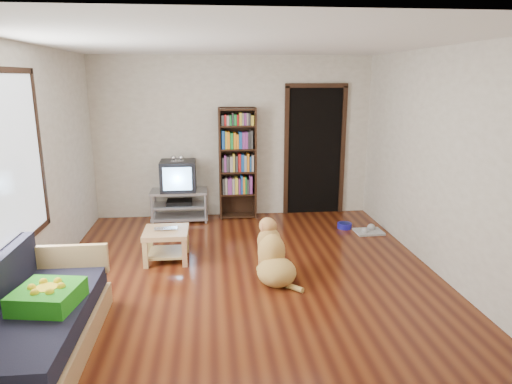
{
  "coord_description": "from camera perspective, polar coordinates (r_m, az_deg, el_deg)",
  "views": [
    {
      "loc": [
        -0.39,
        -4.93,
        2.25
      ],
      "look_at": [
        0.16,
        0.43,
        0.9
      ],
      "focal_mm": 32.0,
      "sensor_mm": 36.0,
      "label": 1
    }
  ],
  "objects": [
    {
      "name": "ground",
      "position": [
        5.43,
        -1.22,
        -10.39
      ],
      "size": [
        5.0,
        5.0,
        0.0
      ],
      "primitive_type": "plane",
      "color": "#5B260F",
      "rests_on": "ground"
    },
    {
      "name": "ceiling",
      "position": [
        4.96,
        -1.39,
        18.13
      ],
      "size": [
        5.0,
        5.0,
        0.0
      ],
      "primitive_type": "plane",
      "rotation": [
        3.14,
        0.0,
        0.0
      ],
      "color": "white",
      "rests_on": "ground"
    },
    {
      "name": "wall_back",
      "position": [
        7.5,
        -2.82,
        6.79
      ],
      "size": [
        4.5,
        0.0,
        4.5
      ],
      "primitive_type": "plane",
      "rotation": [
        1.57,
        0.0,
        0.0
      ],
      "color": "beige",
      "rests_on": "ground"
    },
    {
      "name": "wall_front",
      "position": [
        2.64,
        3.03,
        -7.07
      ],
      "size": [
        4.5,
        0.0,
        4.5
      ],
      "primitive_type": "plane",
      "rotation": [
        -1.57,
        0.0,
        0.0
      ],
      "color": "beige",
      "rests_on": "ground"
    },
    {
      "name": "wall_left",
      "position": [
        5.35,
        -26.09,
        2.41
      ],
      "size": [
        0.0,
        5.0,
        5.0
      ],
      "primitive_type": "plane",
      "rotation": [
        1.57,
        0.0,
        1.57
      ],
      "color": "beige",
      "rests_on": "ground"
    },
    {
      "name": "wall_right",
      "position": [
        5.67,
        22.05,
        3.4
      ],
      "size": [
        0.0,
        5.0,
        5.0
      ],
      "primitive_type": "plane",
      "rotation": [
        1.57,
        0.0,
        -1.57
      ],
      "color": "beige",
      "rests_on": "ground"
    },
    {
      "name": "green_cushion",
      "position": [
        4.22,
        -24.6,
        -11.79
      ],
      "size": [
        0.56,
        0.56,
        0.16
      ],
      "primitive_type": "cube",
      "rotation": [
        0.0,
        0.0,
        -0.18
      ],
      "color": "green",
      "rests_on": "sofa"
    },
    {
      "name": "laptop",
      "position": [
        5.81,
        -11.23,
        -4.66
      ],
      "size": [
        0.3,
        0.2,
        0.02
      ],
      "primitive_type": "imported",
      "rotation": [
        0.0,
        0.0,
        0.05
      ],
      "color": "silver",
      "rests_on": "coffee_table"
    },
    {
      "name": "dog_bowl",
      "position": [
        7.17,
        11.0,
        -4.14
      ],
      "size": [
        0.22,
        0.22,
        0.08
      ],
      "primitive_type": "cylinder",
      "color": "#18148F",
      "rests_on": "ground"
    },
    {
      "name": "grey_rag",
      "position": [
        7.05,
        13.92,
        -4.84
      ],
      "size": [
        0.41,
        0.33,
        0.03
      ],
      "primitive_type": "cube",
      "rotation": [
        0.0,
        0.0,
        0.03
      ],
      "color": "#A9A9A9",
      "rests_on": "ground"
    },
    {
      "name": "window",
      "position": [
        4.86,
        -28.13,
        3.53
      ],
      "size": [
        0.03,
        1.46,
        1.7
      ],
      "color": "white",
      "rests_on": "wall_left"
    },
    {
      "name": "doorway",
      "position": [
        7.69,
        7.34,
        5.52
      ],
      "size": [
        1.03,
        0.05,
        2.19
      ],
      "color": "black",
      "rests_on": "wall_back"
    },
    {
      "name": "tv_stand",
      "position": [
        7.47,
        -9.54,
        -1.5
      ],
      "size": [
        0.9,
        0.45,
        0.5
      ],
      "color": "#99999E",
      "rests_on": "ground"
    },
    {
      "name": "crt_tv",
      "position": [
        7.37,
        -9.68,
        2.09
      ],
      "size": [
        0.55,
        0.52,
        0.58
      ],
      "color": "black",
      "rests_on": "tv_stand"
    },
    {
      "name": "bookshelf",
      "position": [
        7.39,
        -2.34,
        4.34
      ],
      "size": [
        0.6,
        0.3,
        1.8
      ],
      "color": "black",
      "rests_on": "ground"
    },
    {
      "name": "sofa",
      "position": [
        4.33,
        -26.05,
        -14.81
      ],
      "size": [
        0.8,
        1.8,
        0.8
      ],
      "color": "tan",
      "rests_on": "ground"
    },
    {
      "name": "coffee_table",
      "position": [
        5.88,
        -11.14,
        -5.78
      ],
      "size": [
        0.55,
        0.55,
        0.4
      ],
      "color": "tan",
      "rests_on": "ground"
    },
    {
      "name": "dog",
      "position": [
        5.26,
        2.14,
        -8.21
      ],
      "size": [
        0.53,
        0.8,
        0.7
      ],
      "color": "tan",
      "rests_on": "ground"
    }
  ]
}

